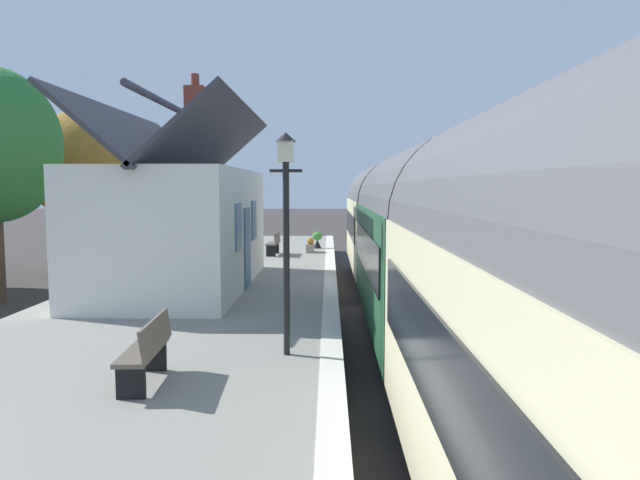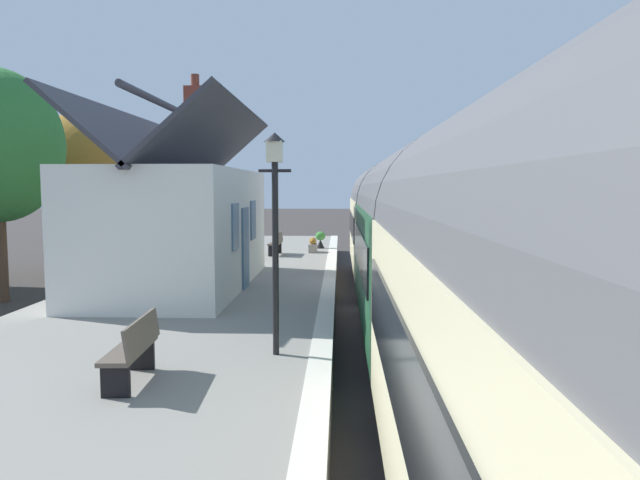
% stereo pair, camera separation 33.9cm
% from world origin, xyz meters
% --- Properties ---
extents(ground_plane, '(160.00, 160.00, 0.00)m').
position_xyz_m(ground_plane, '(0.00, 0.00, 0.00)').
color(ground_plane, '#383330').
extents(platform, '(32.00, 6.79, 0.82)m').
position_xyz_m(platform, '(0.00, 4.39, 0.41)').
color(platform, gray).
rests_on(platform, ground).
extents(platform_edge_coping, '(32.00, 0.36, 0.02)m').
position_xyz_m(platform_edge_coping, '(0.00, 1.18, 0.82)').
color(platform_edge_coping, beige).
rests_on(platform_edge_coping, platform).
extents(rail_near, '(52.00, 0.08, 0.14)m').
position_xyz_m(rail_near, '(0.00, -1.62, 0.07)').
color(rail_near, gray).
rests_on(rail_near, ground).
extents(rail_far, '(52.00, 0.08, 0.14)m').
position_xyz_m(rail_far, '(0.00, -0.18, 0.07)').
color(rail_far, gray).
rests_on(rail_far, ground).
extents(train, '(24.72, 2.73, 4.32)m').
position_xyz_m(train, '(-3.05, -0.90, 2.21)').
color(train, black).
rests_on(train, ground).
extents(station_building, '(8.13, 3.71, 5.90)m').
position_xyz_m(station_building, '(-0.25, 5.10, 2.50)').
color(station_building, white).
rests_on(station_building, platform).
extents(bench_by_lamp, '(1.41, 0.48, 0.88)m').
position_xyz_m(bench_by_lamp, '(7.03, 3.36, 1.29)').
color(bench_by_lamp, brown).
rests_on(bench_by_lamp, platform).
extents(bench_platform_end, '(1.42, 0.50, 0.88)m').
position_xyz_m(bench_platform_end, '(-7.93, 3.64, 1.29)').
color(bench_platform_end, brown).
rests_on(bench_platform_end, platform).
extents(planter_bench_left, '(0.57, 0.57, 0.76)m').
position_xyz_m(planter_bench_left, '(7.55, 5.91, 1.22)').
color(planter_bench_left, gray).
rests_on(planter_bench_left, platform).
extents(planter_under_sign, '(0.43, 0.43, 0.73)m').
position_xyz_m(planter_under_sign, '(9.54, 1.73, 1.20)').
color(planter_under_sign, black).
rests_on(planter_under_sign, platform).
extents(planter_corner_building, '(0.78, 0.32, 0.61)m').
position_xyz_m(planter_corner_building, '(8.00, 1.98, 1.10)').
color(planter_corner_building, gray).
rests_on(planter_corner_building, platform).
extents(planter_by_door, '(0.51, 0.51, 0.74)m').
position_xyz_m(planter_by_door, '(4.63, 5.93, 1.21)').
color(planter_by_door, gray).
rests_on(planter_by_door, platform).
extents(planter_edge_near, '(0.77, 0.77, 1.02)m').
position_xyz_m(planter_edge_near, '(7.54, 6.66, 1.32)').
color(planter_edge_near, black).
rests_on(planter_edge_near, platform).
extents(lamp_post_platform, '(0.32, 0.50, 3.45)m').
position_xyz_m(lamp_post_platform, '(-6.54, 1.88, 3.25)').
color(lamp_post_platform, black).
rests_on(lamp_post_platform, platform).
extents(tree_distant, '(4.76, 4.54, 6.45)m').
position_xyz_m(tree_distant, '(7.34, 10.79, 4.27)').
color(tree_distant, '#4C3828').
rests_on(tree_distant, ground).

